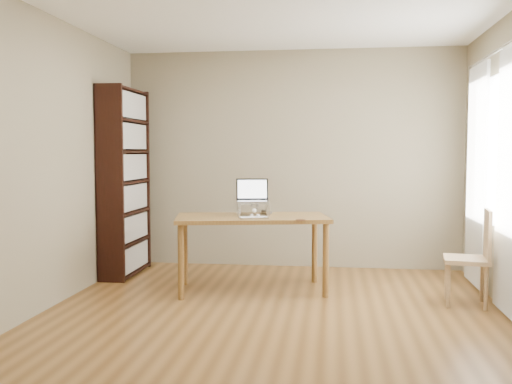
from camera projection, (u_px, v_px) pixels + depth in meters
name	position (u px, v px, depth m)	size (l,w,h in m)	color
room	(276.00, 162.00, 4.63)	(4.04, 4.54, 2.64)	brown
bookshelf	(125.00, 182.00, 6.42)	(0.30, 0.90, 2.10)	black
curtains	(492.00, 176.00, 5.17)	(0.03, 1.90, 2.25)	white
desk	(252.00, 225.00, 5.67)	(1.61, 1.03, 0.75)	brown
laptop_stand	(253.00, 207.00, 5.74)	(0.32, 0.25, 0.13)	silver
laptop	(254.00, 196.00, 5.79)	(0.37, 0.33, 0.23)	silver
keyboard	(253.00, 218.00, 5.44)	(0.30, 0.21, 0.02)	silver
coaster	(301.00, 220.00, 5.32)	(0.09, 0.09, 0.01)	#51291B
cat	(257.00, 209.00, 5.76)	(0.24, 0.47, 0.14)	#4B443B
chair	(474.00, 254.00, 5.13)	(0.44, 0.44, 0.87)	tan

